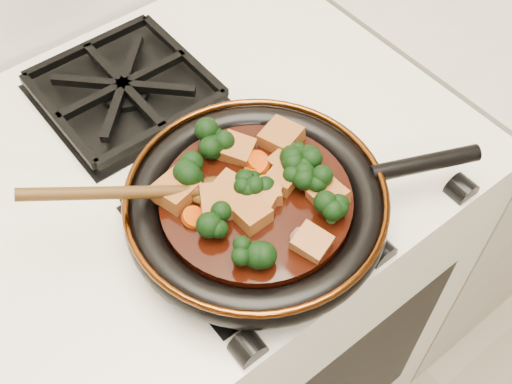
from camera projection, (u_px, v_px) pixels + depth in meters
stove at (202, 304)px, 1.23m from camera, size 0.76×0.60×0.90m
burner_grate_front at (242, 215)px, 0.80m from camera, size 0.23×0.23×0.03m
burner_grate_back at (124, 89)px, 0.93m from camera, size 0.23×0.23×0.03m
skillet at (258, 204)px, 0.77m from camera, size 0.42×0.32×0.05m
braising_sauce at (256, 202)px, 0.76m from camera, size 0.23×0.23×0.02m
tofu_cube_0 at (290, 163)px, 0.78m from camera, size 0.05×0.05×0.03m
tofu_cube_1 at (328, 196)px, 0.75m from camera, size 0.04×0.04×0.03m
tofu_cube_2 at (237, 150)px, 0.79m from camera, size 0.05×0.05×0.03m
tofu_cube_3 at (216, 203)px, 0.74m from camera, size 0.05×0.06×0.03m
tofu_cube_4 at (260, 198)px, 0.74m from camera, size 0.05×0.05×0.03m
tofu_cube_5 at (250, 214)px, 0.73m from camera, size 0.04×0.04×0.03m
tofu_cube_6 at (176, 191)px, 0.75m from camera, size 0.06×0.05×0.03m
tofu_cube_7 at (312, 243)px, 0.71m from camera, size 0.05×0.05×0.03m
tofu_cube_8 at (229, 191)px, 0.75m from camera, size 0.05×0.05×0.03m
tofu_cube_9 at (281, 138)px, 0.80m from camera, size 0.05×0.06×0.03m
tofu_cube_10 at (284, 178)px, 0.76m from camera, size 0.05×0.04×0.02m
tofu_cube_11 at (264, 192)px, 0.75m from camera, size 0.05×0.05×0.03m
broccoli_floret_0 at (332, 214)px, 0.73m from camera, size 0.08×0.08×0.06m
broccoli_floret_1 at (214, 142)px, 0.79m from camera, size 0.08×0.09×0.06m
broccoli_floret_2 at (190, 172)px, 0.76m from camera, size 0.09×0.08×0.07m
broccoli_floret_3 at (308, 181)px, 0.75m from camera, size 0.08×0.08×0.07m
broccoli_floret_4 at (251, 257)px, 0.69m from camera, size 0.09×0.09×0.07m
broccoli_floret_5 at (295, 168)px, 0.77m from camera, size 0.07×0.07×0.07m
broccoli_floret_6 at (303, 159)px, 0.77m from camera, size 0.09×0.08×0.07m
broccoli_floret_7 at (251, 188)px, 0.75m from camera, size 0.06×0.07×0.06m
broccoli_floret_8 at (216, 226)px, 0.72m from camera, size 0.09×0.08×0.07m
broccoli_floret_9 at (303, 160)px, 0.77m from camera, size 0.08×0.09×0.07m
carrot_coin_0 at (258, 161)px, 0.78m from camera, size 0.03×0.03×0.02m
carrot_coin_1 at (193, 217)px, 0.73m from camera, size 0.03×0.03×0.02m
carrot_coin_2 at (257, 166)px, 0.78m from camera, size 0.03×0.03×0.02m
carrot_coin_3 at (236, 153)px, 0.79m from camera, size 0.03×0.03×0.02m
mushroom_slice_0 at (322, 178)px, 0.76m from camera, size 0.03×0.04×0.03m
mushroom_slice_1 at (307, 159)px, 0.78m from camera, size 0.04×0.04×0.02m
mushroom_slice_2 at (290, 148)px, 0.79m from camera, size 0.04×0.05×0.03m
mushroom_slice_3 at (289, 148)px, 0.79m from camera, size 0.04×0.04×0.03m
mushroom_slice_4 at (303, 240)px, 0.71m from camera, size 0.04×0.04×0.02m
wooden_spoon at (162, 192)px, 0.73m from camera, size 0.14×0.08×0.22m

